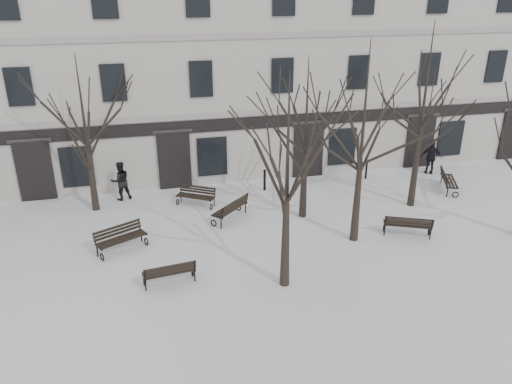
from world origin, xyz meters
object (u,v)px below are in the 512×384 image
object	(u,v)px
tree_2	(364,122)
bench_5	(448,180)
bench_1	(169,272)
bench_4	(231,208)
tree_1	(288,160)
bench_3	(196,195)
bench_2	(408,225)
bench_0	(121,238)

from	to	relation	value
tree_2	bench_5	size ratio (longest dim) A/B	3.87
tree_2	bench_1	bearing A→B (deg)	-168.30
tree_2	bench_4	world-z (taller)	tree_2
tree_1	bench_3	distance (m)	8.61
bench_5	bench_3	bearing A→B (deg)	109.08
bench_4	bench_2	bearing A→B (deg)	110.39
bench_1	bench_2	world-z (taller)	bench_2
bench_5	bench_4	bearing A→B (deg)	118.21
tree_1	bench_1	world-z (taller)	tree_1
tree_2	bench_0	bearing A→B (deg)	172.01
tree_2	bench_4	distance (m)	6.92
tree_2	bench_4	size ratio (longest dim) A/B	4.18
bench_1	bench_4	world-z (taller)	bench_4
bench_0	bench_5	world-z (taller)	bench_0
bench_4	tree_1	bearing A→B (deg)	54.55
bench_2	bench_4	distance (m)	7.44
bench_5	bench_1	bearing A→B (deg)	134.56
bench_4	bench_5	world-z (taller)	bench_4
tree_2	bench_2	distance (m)	4.93
tree_2	bench_0	size ratio (longest dim) A/B	3.85
bench_1	tree_2	bearing A→B (deg)	-175.46
bench_4	bench_3	bearing A→B (deg)	-99.87
bench_2	bench_3	world-z (taller)	bench_2
tree_2	bench_1	distance (m)	8.85
tree_2	bench_3	xyz separation A→B (m)	(-5.81, 4.81, -4.42)
bench_0	bench_2	world-z (taller)	bench_0
bench_3	bench_4	bearing A→B (deg)	-23.91
tree_2	bench_2	xyz separation A→B (m)	(2.23, -0.24, -4.39)
bench_1	bench_3	bearing A→B (deg)	-112.11
tree_2	bench_4	bearing A→B (deg)	146.99
tree_1	bench_1	distance (m)	5.68
bench_1	bench_2	distance (m)	9.83
bench_2	bench_1	bearing A→B (deg)	31.66
tree_2	bench_2	size ratio (longest dim) A/B	3.93
tree_2	bench_2	bearing A→B (deg)	-6.08
bench_3	bench_1	bearing A→B (deg)	-73.45
tree_1	tree_2	distance (m)	4.41
bench_2	bench_4	size ratio (longest dim) A/B	1.06
bench_3	bench_4	size ratio (longest dim) A/B	0.98
tree_1	bench_5	size ratio (longest dim) A/B	3.60
tree_2	bench_3	world-z (taller)	tree_2
bench_3	bench_5	size ratio (longest dim) A/B	0.91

